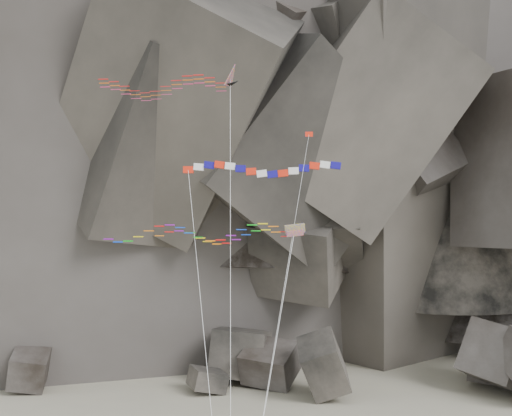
{
  "coord_description": "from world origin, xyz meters",
  "views": [
    {
      "loc": [
        3.12,
        -41.9,
        20.43
      ],
      "look_at": [
        2.0,
        6.0,
        21.02
      ],
      "focal_mm": 45.0,
      "sensor_mm": 36.0,
      "label": 1
    }
  ],
  "objects_px": {
    "delta_kite": "(157,86)",
    "banner_kite": "(261,170)",
    "pennant_kite": "(292,234)",
    "parafoil_kite": "(192,233)"
  },
  "relations": [
    {
      "from": "delta_kite",
      "to": "banner_kite",
      "type": "bearing_deg",
      "value": 26.27
    },
    {
      "from": "banner_kite",
      "to": "pennant_kite",
      "type": "relative_size",
      "value": 0.93
    },
    {
      "from": "delta_kite",
      "to": "pennant_kite",
      "type": "bearing_deg",
      "value": -7.1
    },
    {
      "from": "parafoil_kite",
      "to": "pennant_kite",
      "type": "xyz_separation_m",
      "value": [
        6.33,
        -0.59,
        -0.05
      ]
    },
    {
      "from": "banner_kite",
      "to": "parafoil_kite",
      "type": "height_order",
      "value": "banner_kite"
    },
    {
      "from": "delta_kite",
      "to": "parafoil_kite",
      "type": "height_order",
      "value": "delta_kite"
    },
    {
      "from": "parafoil_kite",
      "to": "delta_kite",
      "type": "bearing_deg",
      "value": 131.12
    },
    {
      "from": "banner_kite",
      "to": "pennant_kite",
      "type": "bearing_deg",
      "value": -68.75
    },
    {
      "from": "parafoil_kite",
      "to": "pennant_kite",
      "type": "distance_m",
      "value": 6.36
    },
    {
      "from": "banner_kite",
      "to": "parafoil_kite",
      "type": "xyz_separation_m",
      "value": [
        -4.33,
        -4.35,
        -4.31
      ]
    }
  ]
}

